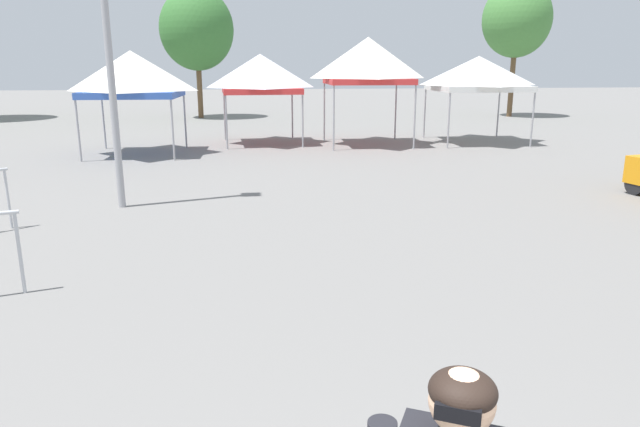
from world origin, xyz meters
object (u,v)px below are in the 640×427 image
Objects in this scene: canopy_tent_far_left at (368,61)px; tree_behind_tents_center at (197,29)px; canopy_tent_behind_right at (478,74)px; tree_behind_tents_right at (517,20)px; canopy_tent_behind_center at (261,74)px; canopy_tent_far_right at (132,74)px.

tree_behind_tents_center reaches higher than canopy_tent_far_left.
canopy_tent_behind_right is (4.10, 0.15, -0.45)m from canopy_tent_far_left.
tree_behind_tents_right is 17.12m from tree_behind_tents_center.
canopy_tent_behind_center is 0.99× the size of canopy_tent_behind_right.
canopy_tent_far_left is at bearing -177.94° from canopy_tent_behind_right.
canopy_tent_far_right is 4.58m from canopy_tent_behind_center.
tree_behind_tents_right is at bearing -4.22° from tree_behind_tents_center.
canopy_tent_behind_right is 12.40m from tree_behind_tents_right.
canopy_tent_far_left is at bearing -11.28° from canopy_tent_behind_center.
canopy_tent_far_left is 0.55× the size of tree_behind_tents_center.
canopy_tent_far_right reaches higher than canopy_tent_behind_right.
canopy_tent_behind_right is at bearing -120.58° from tree_behind_tents_right.
canopy_tent_far_left reaches higher than canopy_tent_behind_right.
canopy_tent_behind_right is at bearing -46.99° from tree_behind_tents_center.
canopy_tent_behind_center is 17.31m from tree_behind_tents_right.
canopy_tent_far_right is 13.45m from tree_behind_tents_center.
canopy_tent_far_right is 21.82m from tree_behind_tents_right.
canopy_tent_behind_center is at bearing 175.65° from canopy_tent_behind_right.
tree_behind_tents_right is (14.00, 9.83, 2.67)m from canopy_tent_behind_center.
tree_behind_tents_center is at bearing 175.78° from tree_behind_tents_right.
canopy_tent_far_left is 4.13m from canopy_tent_behind_right.
tree_behind_tents_right reaches higher than tree_behind_tents_center.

